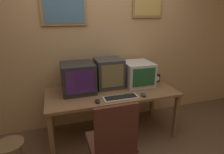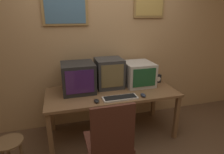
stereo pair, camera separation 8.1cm
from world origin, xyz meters
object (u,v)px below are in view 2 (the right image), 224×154
Objects in this scene: monitor_left at (78,77)px; keyboard_main at (120,98)px; office_chair at (109,149)px; monitor_center at (109,73)px; mouse_far_corner at (97,101)px; side_stool at (10,149)px; monitor_right at (138,74)px; mouse_near_keyboard at (143,95)px; desk_clock at (157,78)px.

monitor_left reaches higher than keyboard_main.
monitor_left reaches higher than office_chair.
office_chair is (-0.27, -1.01, -0.50)m from monitor_center.
side_stool is at bearing -174.43° from mouse_far_corner.
monitor_right reaches higher than mouse_near_keyboard.
mouse_far_corner is at bearing -177.22° from keyboard_main.
monitor_right is 3.54× the size of desk_clock.
monitor_left is at bearing -178.56° from monitor_right.
monitor_left is at bearing 101.35° from office_chair.
mouse_far_corner is (-0.29, -0.48, -0.20)m from monitor_center.
monitor_center is 0.94× the size of monitor_right.
keyboard_main is at bearing -87.11° from monitor_center.
monitor_center is 3.98× the size of mouse_near_keyboard.
keyboard_main is at bearing 176.63° from mouse_near_keyboard.
mouse_near_keyboard is at bearing -54.72° from monitor_center.
monitor_right is 1.93m from side_stool.
mouse_near_keyboard is at bearing 40.95° from office_chair.
mouse_near_keyboard reaches higher than mouse_far_corner.
mouse_far_corner is (-0.31, -0.02, 0.00)m from keyboard_main.
desk_clock reaches higher than mouse_far_corner.
side_stool is (-2.10, -0.54, -0.46)m from desk_clock.
keyboard_main is 0.69m from office_chair.
mouse_near_keyboard is 0.26× the size of side_stool.
desk_clock is 2.22m from side_stool.
mouse_far_corner is (-0.74, -0.44, -0.16)m from monitor_right.
office_chair is (-0.29, -0.55, -0.29)m from keyboard_main.
desk_clock is at bearing 29.14° from keyboard_main.
mouse_near_keyboard reaches higher than side_stool.
monitor_right reaches higher than mouse_far_corner.
office_chair is at bearing -139.05° from mouse_near_keyboard.
monitor_right is at bearing -179.52° from desk_clock.
monitor_left is 0.47m from monitor_center.
monitor_left is 3.45× the size of desk_clock.
monitor_center is at bearing 175.48° from monitor_right.
monitor_center is 1.16m from office_chair.
mouse_far_corner is at bearing 92.01° from office_chair.
side_stool is (-1.02, -0.10, -0.41)m from mouse_far_corner.
monitor_center is at bearing 92.89° from keyboard_main.
office_chair is at bearing -87.99° from mouse_far_corner.
mouse_near_keyboard is at bearing -104.09° from monitor_right.
mouse_near_keyboard is at bearing -135.33° from desk_clock.
mouse_far_corner is 0.10× the size of office_chair.
keyboard_main is at bearing -39.69° from monitor_left.
monitor_center reaches higher than side_stool.
keyboard_main is 0.31m from mouse_far_corner.
monitor_left is 0.92m from mouse_near_keyboard.
monitor_left is at bearing 140.31° from keyboard_main.
monitor_right is at bearing 44.86° from keyboard_main.
desk_clock is (0.45, 0.45, 0.04)m from mouse_near_keyboard.
mouse_near_keyboard is 0.11× the size of office_chair.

